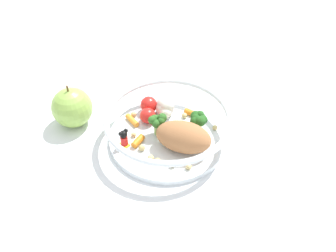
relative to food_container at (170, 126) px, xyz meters
name	(u,v)px	position (x,y,z in m)	size (l,w,h in m)	color
ground_plane	(173,133)	(-0.02, 0.00, -0.03)	(2.40, 2.40, 0.00)	white
food_container	(170,126)	(0.00, 0.00, 0.00)	(0.23, 0.23, 0.07)	white
loose_apple	(72,107)	(0.00, -0.19, 0.01)	(0.08, 0.08, 0.09)	#8CB74C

